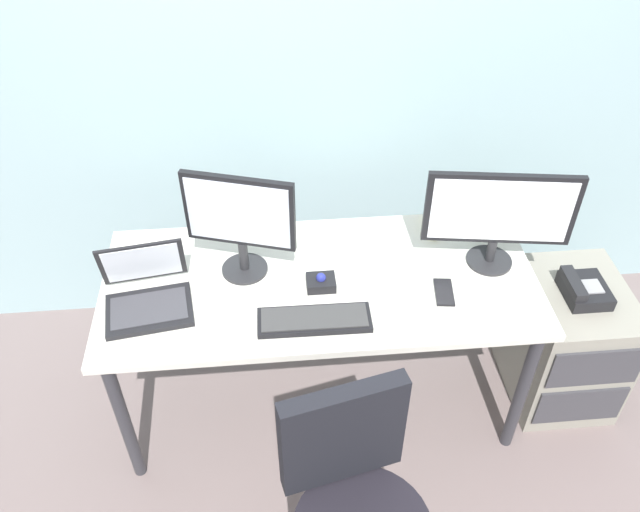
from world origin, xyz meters
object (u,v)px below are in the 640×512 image
(desk_phone, at_px, (583,289))
(trackball_mouse, at_px, (320,282))
(cell_phone, at_px, (444,292))
(banana, at_px, (433,223))
(monitor_main, at_px, (500,214))
(monitor_side, at_px, (240,219))
(coffee_mug, at_px, (490,221))
(laptop, at_px, (147,292))
(keyboard, at_px, (314,320))
(paper_notepad, at_px, (143,258))

(desk_phone, height_order, trackball_mouse, trackball_mouse)
(cell_phone, bearing_deg, banana, 90.87)
(monitor_main, bearing_deg, banana, 126.46)
(monitor_main, distance_m, monitor_side, 0.97)
(banana, bearing_deg, desk_phone, -29.02)
(monitor_side, xyz_separation_m, coffee_mug, (1.02, 0.15, -0.20))
(cell_phone, bearing_deg, monitor_main, 42.89)
(laptop, xyz_separation_m, coffee_mug, (1.38, 0.30, 0.00))
(desk_phone, distance_m, coffee_mug, 0.46)
(keyboard, distance_m, laptop, 0.63)
(monitor_side, distance_m, banana, 0.85)
(keyboard, height_order, coffee_mug, coffee_mug)
(coffee_mug, relative_size, banana, 0.56)
(paper_notepad, height_order, banana, banana)
(desk_phone, bearing_deg, banana, 150.98)
(trackball_mouse, xyz_separation_m, banana, (0.51, 0.32, -0.00))
(paper_notepad, relative_size, cell_phone, 1.46)
(trackball_mouse, relative_size, paper_notepad, 0.53)
(desk_phone, relative_size, keyboard, 0.49)
(monitor_main, bearing_deg, trackball_mouse, -173.31)
(desk_phone, xyz_separation_m, banana, (-0.57, 0.32, 0.13))
(desk_phone, xyz_separation_m, laptop, (-1.72, -0.03, 0.17))
(trackball_mouse, height_order, cell_phone, trackball_mouse)
(trackball_mouse, distance_m, cell_phone, 0.47)
(laptop, relative_size, banana, 1.84)
(desk_phone, distance_m, trackball_mouse, 1.08)
(laptop, distance_m, paper_notepad, 0.26)
(trackball_mouse, bearing_deg, desk_phone, 0.23)
(keyboard, xyz_separation_m, laptop, (-0.61, 0.15, 0.04))
(laptop, height_order, banana, laptop)
(trackball_mouse, relative_size, cell_phone, 0.77)
(monitor_side, distance_m, cell_phone, 0.82)
(desk_phone, distance_m, monitor_side, 1.42)
(trackball_mouse, relative_size, banana, 0.58)
(paper_notepad, distance_m, cell_phone, 1.19)
(monitor_side, height_order, banana, monitor_side)
(monitor_main, xyz_separation_m, trackball_mouse, (-0.68, -0.08, -0.22))
(desk_phone, height_order, paper_notepad, paper_notepad)
(laptop, bearing_deg, cell_phone, -2.55)
(keyboard, distance_m, coffee_mug, 0.90)
(cell_phone, bearing_deg, desk_phone, 14.79)
(desk_phone, height_order, laptop, laptop)
(monitor_main, relative_size, coffee_mug, 5.26)
(monitor_main, height_order, banana, monitor_main)
(monitor_main, height_order, laptop, monitor_main)
(keyboard, height_order, trackball_mouse, trackball_mouse)
(desk_phone, relative_size, banana, 1.05)
(keyboard, distance_m, paper_notepad, 0.77)
(monitor_main, xyz_separation_m, laptop, (-1.33, -0.11, -0.19))
(banana, bearing_deg, monitor_main, -53.54)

